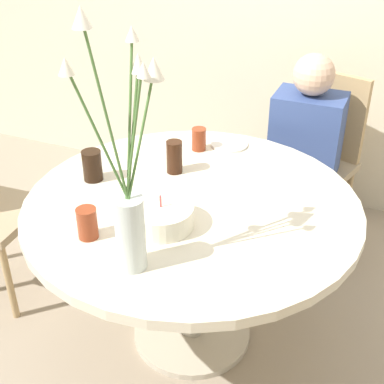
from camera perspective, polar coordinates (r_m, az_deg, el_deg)
The scene contains 11 objects.
ground_plane at distance 2.50m, azimuth 0.00°, elevation -14.90°, with size 16.00×16.00×0.00m, color gray.
dining_table at distance 2.11m, azimuth 0.00°, elevation -3.60°, with size 1.29×1.29×0.71m.
chair_left_flank at distance 2.94m, azimuth 13.31°, elevation 4.39°, with size 0.50×0.50×0.91m.
birthday_cake at distance 1.89m, azimuth -3.32°, elevation -2.58°, with size 0.23×0.23×0.12m.
flower_vase at distance 1.60m, azimuth -6.77°, elevation 0.03°, with size 0.22×0.22×0.81m.
side_plate at distance 2.48m, azimuth 3.99°, elevation 5.11°, with size 0.17×0.17×0.01m.
drink_glass_0 at distance 2.41m, azimuth 0.74°, elevation 5.66°, with size 0.06×0.06×0.10m.
drink_glass_1 at distance 2.20m, azimuth -10.59°, elevation 2.80°, with size 0.08×0.08×0.13m.
drink_glass_2 at distance 1.86m, azimuth -11.11°, elevation -3.28°, with size 0.07×0.07×0.11m.
drink_glass_3 at distance 2.22m, azimuth -1.90°, elevation 3.77°, with size 0.07×0.07×0.14m.
person_boy at distance 2.82m, azimuth 11.77°, elevation 3.07°, with size 0.34×0.24×1.07m.
Camera 1 is at (0.67, -1.60, 1.80)m, focal length 50.00 mm.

